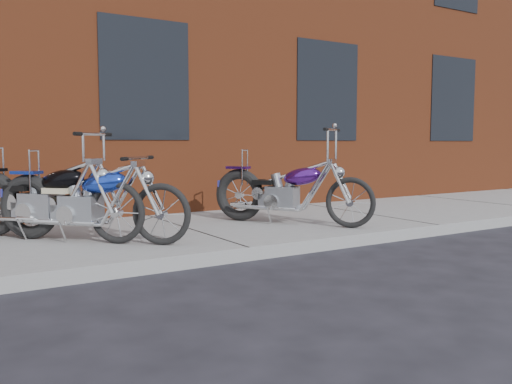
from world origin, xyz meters
TOP-DOWN VIEW (x-y plane):
  - ground at (0.00, 0.00)m, footprint 120.00×120.00m
  - sidewalk at (0.00, 1.50)m, footprint 22.00×3.00m
  - building_brick at (0.00, 8.00)m, footprint 22.00×10.00m
  - chopper_purple at (1.33, 1.16)m, footprint 1.36×1.99m
  - chopper_blue at (-1.35, 1.24)m, footprint 1.72×1.74m
  - chopper_third at (-1.70, 1.64)m, footprint 1.64×1.90m

SIDE VIEW (x-z plane):
  - ground at x=0.00m, z-range 0.00..0.00m
  - sidewalk at x=0.00m, z-range 0.00..0.15m
  - chopper_purple at x=1.33m, z-range -0.08..1.21m
  - chopper_blue at x=-1.35m, z-range 0.06..1.08m
  - chopper_third at x=-1.70m, z-range -0.03..1.19m
  - building_brick at x=0.00m, z-range 0.00..8.00m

